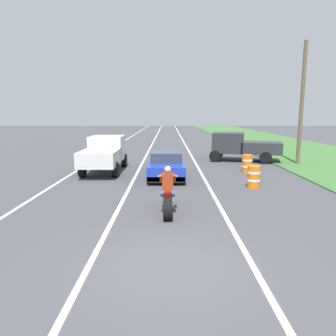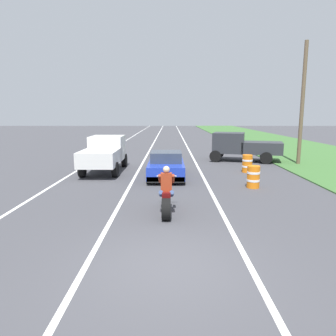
{
  "view_description": "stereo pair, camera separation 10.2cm",
  "coord_description": "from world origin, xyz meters",
  "px_view_note": "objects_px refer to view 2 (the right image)",
  "views": [
    {
      "loc": [
        -0.06,
        -6.4,
        3.29
      ],
      "look_at": [
        -0.04,
        6.8,
        1.0
      ],
      "focal_mm": 33.52,
      "sensor_mm": 36.0,
      "label": 1
    },
    {
      "loc": [
        0.04,
        -6.4,
        3.29
      ],
      "look_at": [
        -0.04,
        6.8,
        1.0
      ],
      "focal_mm": 33.52,
      "sensor_mm": 36.0,
      "label": 2
    }
  ],
  "objects_px": {
    "pickup_truck_left_lane_white": "(105,152)",
    "pickup_truck_right_shoulder_dark_grey": "(242,145)",
    "sports_car_blue": "(166,165)",
    "construction_barrel_nearest": "(253,177)",
    "construction_barrel_mid": "(247,164)",
    "motorcycle_with_rider": "(166,197)"
  },
  "relations": [
    {
      "from": "pickup_truck_right_shoulder_dark_grey",
      "to": "construction_barrel_nearest",
      "type": "height_order",
      "value": "pickup_truck_right_shoulder_dark_grey"
    },
    {
      "from": "pickup_truck_right_shoulder_dark_grey",
      "to": "motorcycle_with_rider",
      "type": "bearing_deg",
      "value": -113.59
    },
    {
      "from": "pickup_truck_left_lane_white",
      "to": "construction_barrel_nearest",
      "type": "xyz_separation_m",
      "value": [
        7.48,
        -3.97,
        -0.6
      ]
    },
    {
      "from": "sports_car_blue",
      "to": "pickup_truck_left_lane_white",
      "type": "relative_size",
      "value": 0.9
    },
    {
      "from": "pickup_truck_right_shoulder_dark_grey",
      "to": "construction_barrel_mid",
      "type": "xyz_separation_m",
      "value": [
        -0.66,
        -4.28,
        -0.6
      ]
    },
    {
      "from": "pickup_truck_left_lane_white",
      "to": "pickup_truck_right_shoulder_dark_grey",
      "type": "xyz_separation_m",
      "value": [
        8.78,
        4.07,
        0.0
      ]
    },
    {
      "from": "pickup_truck_right_shoulder_dark_grey",
      "to": "pickup_truck_left_lane_white",
      "type": "bearing_deg",
      "value": -155.13
    },
    {
      "from": "motorcycle_with_rider",
      "to": "pickup_truck_left_lane_white",
      "type": "bearing_deg",
      "value": 115.05
    },
    {
      "from": "construction_barrel_nearest",
      "to": "motorcycle_with_rider",
      "type": "bearing_deg",
      "value": -135.65
    },
    {
      "from": "sports_car_blue",
      "to": "construction_barrel_nearest",
      "type": "relative_size",
      "value": 4.3
    },
    {
      "from": "pickup_truck_left_lane_white",
      "to": "pickup_truck_right_shoulder_dark_grey",
      "type": "bearing_deg",
      "value": 24.87
    },
    {
      "from": "construction_barrel_nearest",
      "to": "construction_barrel_mid",
      "type": "relative_size",
      "value": 1.0
    },
    {
      "from": "construction_barrel_nearest",
      "to": "construction_barrel_mid",
      "type": "height_order",
      "value": "same"
    },
    {
      "from": "motorcycle_with_rider",
      "to": "pickup_truck_left_lane_white",
      "type": "height_order",
      "value": "pickup_truck_left_lane_white"
    },
    {
      "from": "pickup_truck_right_shoulder_dark_grey",
      "to": "construction_barrel_mid",
      "type": "distance_m",
      "value": 4.37
    },
    {
      "from": "pickup_truck_right_shoulder_dark_grey",
      "to": "construction_barrel_nearest",
      "type": "bearing_deg",
      "value": -99.19
    },
    {
      "from": "sports_car_blue",
      "to": "construction_barrel_nearest",
      "type": "xyz_separation_m",
      "value": [
        3.94,
        -2.35,
        -0.13
      ]
    },
    {
      "from": "pickup_truck_left_lane_white",
      "to": "pickup_truck_right_shoulder_dark_grey",
      "type": "distance_m",
      "value": 9.68
    },
    {
      "from": "sports_car_blue",
      "to": "pickup_truck_right_shoulder_dark_grey",
      "type": "distance_m",
      "value": 7.75
    },
    {
      "from": "construction_barrel_nearest",
      "to": "sports_car_blue",
      "type": "bearing_deg",
      "value": 149.14
    },
    {
      "from": "pickup_truck_right_shoulder_dark_grey",
      "to": "construction_barrel_nearest",
      "type": "distance_m",
      "value": 8.17
    },
    {
      "from": "motorcycle_with_rider",
      "to": "construction_barrel_nearest",
      "type": "height_order",
      "value": "motorcycle_with_rider"
    }
  ]
}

